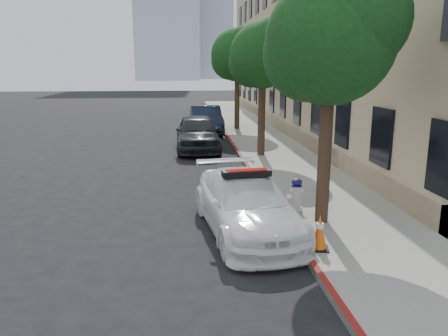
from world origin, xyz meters
The scene contains 13 objects.
ground centered at (0.00, 0.00, 0.00)m, with size 120.00×120.00×0.00m, color black.
sidewalk centered at (3.60, 10.00, 0.07)m, with size 3.20×50.00×0.15m, color gray.
curb_strip centered at (2.06, 10.00, 0.07)m, with size 0.12×50.00×0.15m, color maroon.
building centered at (9.20, 15.00, 5.00)m, with size 8.00×36.00×10.00m, color tan.
tower_right centered at (9.00, 135.00, 22.00)m, with size 14.00×14.00×44.00m, color #9EA8B7.
tree_near centered at (2.93, -2.01, 4.27)m, with size 2.92×2.82×5.62m.
tree_mid centered at (2.93, 5.99, 4.16)m, with size 2.77×2.64×5.43m.
tree_far centered at (2.93, 13.99, 4.39)m, with size 3.10×3.00×5.81m.
police_car centered at (1.10, -2.10, 0.66)m, with size 2.40×4.72×1.46m.
parked_car_mid centered at (0.37, 8.06, 0.80)m, with size 1.89×4.70×1.60m, color #202428.
parked_car_far centered at (1.03, 13.27, 0.77)m, with size 1.63×4.68×1.54m, color #131B31.
fire_hydrant centered at (2.50, -1.21, 0.56)m, with size 0.36×0.32×0.84m.
traffic_cone centered at (2.35, -3.57, 0.51)m, with size 0.44×0.44×0.72m.
Camera 1 is at (-0.30, -11.44, 3.68)m, focal length 35.00 mm.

